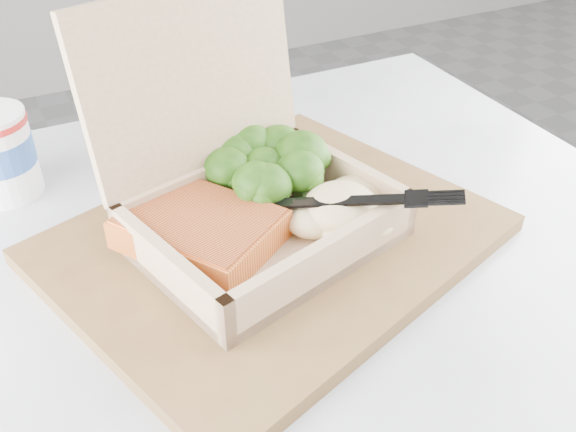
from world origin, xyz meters
name	(u,v)px	position (x,y,z in m)	size (l,w,h in m)	color
cafe_table	(306,404)	(-0.72, -0.06, 0.52)	(0.72, 0.72, 0.70)	black
serving_tray	(273,239)	(-0.73, -0.02, 0.71)	(0.36, 0.29, 0.02)	brown
takeout_container	(242,179)	(-0.75, 0.00, 0.76)	(0.24, 0.23, 0.19)	tan
salmon_fillet	(200,229)	(-0.79, -0.02, 0.74)	(0.09, 0.12, 0.03)	orange
broccoli_pile	(265,172)	(-0.72, 0.02, 0.75)	(0.12, 0.12, 0.04)	#3B6F18
mashed_potatoes	(341,208)	(-0.68, -0.05, 0.74)	(0.11, 0.09, 0.04)	tan
plastic_fork	(309,199)	(-0.71, -0.05, 0.76)	(0.14, 0.11, 0.02)	black
receipt	(226,140)	(-0.70, 0.17, 0.70)	(0.08, 0.15, 0.00)	white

